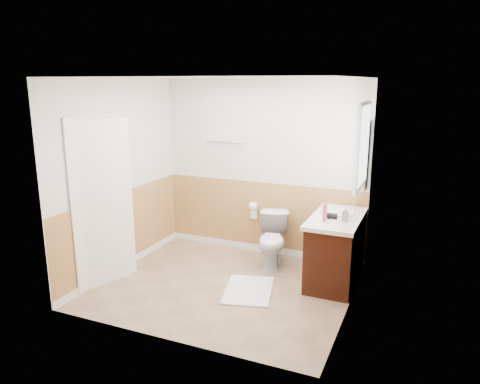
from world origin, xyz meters
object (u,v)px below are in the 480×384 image
at_px(bath_mat, 248,290).
at_px(soap_dispenser, 346,214).
at_px(lotion_bottle, 325,213).
at_px(toilet, 273,240).
at_px(vanity_cabinet, 336,251).

height_order(bath_mat, soap_dispenser, soap_dispenser).
distance_m(lotion_bottle, soap_dispenser, 0.26).
bearing_deg(toilet, lotion_bottle, -43.94).
distance_m(toilet, lotion_bottle, 1.09).
relative_size(lotion_bottle, soap_dispenser, 1.25).
xyz_separation_m(toilet, soap_dispenser, (1.01, -0.32, 0.58)).
bearing_deg(soap_dispenser, lotion_bottle, -149.97).
relative_size(toilet, vanity_cabinet, 0.65).
distance_m(bath_mat, vanity_cabinet, 1.20).
height_order(toilet, vanity_cabinet, vanity_cabinet).
relative_size(bath_mat, vanity_cabinet, 0.73).
bearing_deg(bath_mat, toilet, 90.00).
height_order(vanity_cabinet, lotion_bottle, lotion_bottle).
distance_m(vanity_cabinet, lotion_bottle, 0.63).
bearing_deg(vanity_cabinet, lotion_bottle, -110.11).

